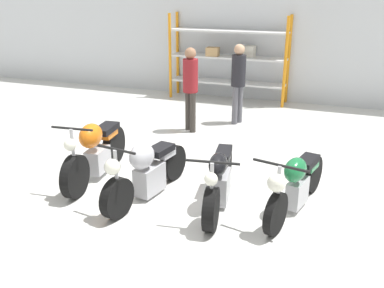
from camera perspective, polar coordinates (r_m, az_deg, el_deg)
The scene contains 9 objects.
ground_plane at distance 6.58m, azimuth -1.21°, elevation -6.87°, with size 30.00×30.00×0.00m, color silver.
back_wall at distance 11.92m, azimuth 10.02°, elevation 14.29°, with size 30.00×0.08×3.60m.
shelving_rack at distance 11.85m, azimuth 4.92°, elevation 11.56°, with size 3.25×0.63×2.31m.
motorcycle_orange at distance 7.15m, azimuth -12.72°, elevation -0.89°, with size 0.65×2.08×1.09m.
motorcycle_silver at distance 6.40m, azimuth -6.08°, elevation -3.58°, with size 0.66×2.02×1.01m.
motorcycle_black at distance 6.18m, azimuth 3.61°, elevation -4.74°, with size 0.69×1.98×0.95m.
motorcycle_green at distance 6.12m, azimuth 13.70°, elevation -5.10°, with size 0.80×2.00×0.96m.
person_browsing at distance 9.76m, azimuth 6.21°, elevation 8.84°, with size 0.42×0.42×1.81m.
person_near_rack at distance 9.14m, azimuth -0.21°, elevation 8.19°, with size 0.45×0.45×1.81m.
Camera 1 is at (2.15, -5.44, 3.02)m, focal length 40.00 mm.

